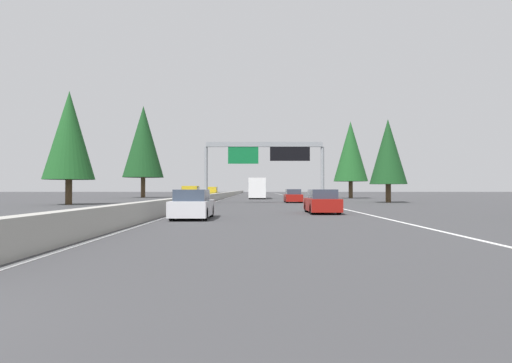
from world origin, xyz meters
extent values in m
plane|color=#38383A|center=(60.00, 0.00, 0.00)|extent=(320.00, 320.00, 0.00)
cube|color=#9E9B93|center=(80.00, 0.30, 0.45)|extent=(180.00, 0.56, 0.90)
cube|color=silver|center=(70.00, -11.52, 0.01)|extent=(160.00, 0.16, 0.01)
cube|color=silver|center=(70.00, -0.25, 0.01)|extent=(160.00, 0.16, 0.01)
cylinder|color=gray|center=(42.89, 0.30, 2.98)|extent=(0.36, 0.36, 5.96)
cylinder|color=gray|center=(42.89, -12.02, 2.98)|extent=(0.36, 0.36, 5.96)
cube|color=gray|center=(42.89, -5.86, 6.21)|extent=(0.50, 12.32, 0.50)
cube|color=#0C602D|center=(42.74, -3.64, 5.11)|extent=(0.12, 3.20, 1.90)
cube|color=black|center=(42.74, -8.57, 5.21)|extent=(0.16, 4.20, 1.50)
cube|color=silver|center=(18.34, -1.80, 0.53)|extent=(4.40, 1.80, 0.76)
cube|color=#2D3847|center=(18.12, -1.80, 1.19)|extent=(2.46, 1.51, 0.56)
cylinder|color=black|center=(19.75, -1.01, 0.32)|extent=(0.64, 0.22, 0.64)
cylinder|color=black|center=(19.75, -2.59, 0.32)|extent=(0.64, 0.22, 0.64)
cylinder|color=black|center=(16.93, -1.01, 0.32)|extent=(0.64, 0.22, 0.64)
cylinder|color=black|center=(16.93, -2.59, 0.32)|extent=(0.64, 0.22, 0.64)
cube|color=maroon|center=(23.37, -9.07, 0.53)|extent=(4.40, 1.80, 0.76)
cube|color=#2D3847|center=(23.15, -9.07, 1.19)|extent=(2.46, 1.51, 0.56)
cylinder|color=black|center=(24.78, -8.28, 0.32)|extent=(0.64, 0.22, 0.64)
cylinder|color=black|center=(24.78, -9.86, 0.32)|extent=(0.64, 0.22, 0.64)
cylinder|color=black|center=(21.96, -8.28, 0.32)|extent=(0.64, 0.22, 0.64)
cylinder|color=black|center=(21.96, -9.86, 0.32)|extent=(0.64, 0.22, 0.64)
cube|color=maroon|center=(44.77, -9.06, 0.53)|extent=(4.40, 1.80, 0.76)
cube|color=#2D3847|center=(44.55, -9.06, 1.19)|extent=(2.46, 1.51, 0.56)
cylinder|color=black|center=(46.17, -8.27, 0.32)|extent=(0.64, 0.22, 0.64)
cylinder|color=black|center=(46.17, -9.85, 0.32)|extent=(0.64, 0.22, 0.64)
cylinder|color=black|center=(43.36, -8.27, 0.32)|extent=(0.64, 0.22, 0.64)
cylinder|color=black|center=(43.36, -9.85, 0.32)|extent=(0.64, 0.22, 0.64)
cube|color=#AD931E|center=(92.89, -5.22, 0.61)|extent=(5.60, 2.00, 0.70)
cube|color=#AD931E|center=(93.90, -5.22, 1.41)|extent=(2.24, 1.84, 0.90)
cube|color=#2D3847|center=(93.90, -5.22, 1.50)|extent=(2.02, 1.92, 0.41)
cylinder|color=black|center=(94.74, -4.36, 0.40)|extent=(0.80, 0.28, 0.80)
cylinder|color=black|center=(94.74, -6.08, 0.40)|extent=(0.80, 0.28, 0.80)
cylinder|color=black|center=(91.04, -4.36, 0.40)|extent=(0.80, 0.28, 0.80)
cylinder|color=black|center=(91.04, -6.08, 0.40)|extent=(0.80, 0.28, 0.80)
cube|color=silver|center=(81.75, -5.41, 0.97)|extent=(5.00, 1.95, 1.44)
cube|color=#2D3847|center=(79.45, -5.41, 1.22)|extent=(0.08, 1.48, 0.56)
cylinder|color=black|center=(83.45, -4.55, 0.35)|extent=(0.70, 0.24, 0.70)
cylinder|color=black|center=(83.45, -6.26, 0.35)|extent=(0.70, 0.24, 0.70)
cylinder|color=black|center=(80.05, -4.55, 0.35)|extent=(0.70, 0.24, 0.70)
cylinder|color=black|center=(80.05, -6.26, 0.35)|extent=(0.70, 0.24, 0.70)
cube|color=white|center=(119.89, -5.19, 1.70)|extent=(6.12, 2.40, 2.50)
cube|color=silver|center=(124.14, -5.19, 1.40)|extent=(2.38, 2.30, 1.90)
cylinder|color=black|center=(123.97, -4.13, 0.45)|extent=(0.90, 0.28, 0.90)
cylinder|color=black|center=(123.97, -6.25, 0.45)|extent=(0.90, 0.28, 0.90)
cylinder|color=black|center=(118.19, -4.13, 0.45)|extent=(0.90, 0.28, 0.90)
cylinder|color=black|center=(118.19, -6.25, 0.45)|extent=(0.90, 0.28, 0.90)
cube|color=white|center=(65.13, -5.15, 1.65)|extent=(11.50, 2.50, 2.90)
cube|color=#2D3847|center=(65.13, -5.15, 2.01)|extent=(11.04, 2.55, 0.84)
cylinder|color=black|center=(69.15, -4.05, 0.50)|extent=(1.00, 0.30, 1.00)
cylinder|color=black|center=(69.15, -6.25, 0.50)|extent=(1.00, 0.30, 1.00)
cylinder|color=black|center=(61.10, -4.05, 0.50)|extent=(1.00, 0.30, 1.00)
cylinder|color=black|center=(61.10, -6.25, 0.50)|extent=(1.00, 0.30, 1.00)
cube|color=#AD931E|center=(49.20, 3.01, 0.61)|extent=(5.60, 2.00, 0.70)
cube|color=#AD931E|center=(50.21, 3.01, 1.41)|extent=(2.24, 1.84, 0.90)
cube|color=#2D3847|center=(50.21, 3.01, 1.50)|extent=(2.02, 1.92, 0.41)
cylinder|color=black|center=(51.05, 3.87, 0.40)|extent=(0.80, 0.28, 0.80)
cylinder|color=black|center=(51.05, 2.15, 0.40)|extent=(0.80, 0.28, 0.80)
cylinder|color=black|center=(47.35, 3.87, 0.40)|extent=(0.80, 0.28, 0.80)
cylinder|color=black|center=(47.35, 2.15, 0.40)|extent=(0.80, 0.28, 0.80)
cube|color=#AD931E|center=(74.03, 2.89, 0.61)|extent=(5.60, 2.00, 0.70)
cube|color=#AD931E|center=(75.04, 2.89, 1.41)|extent=(2.24, 1.84, 0.90)
cube|color=#2D3847|center=(75.04, 2.89, 1.50)|extent=(2.02, 1.92, 0.41)
cylinder|color=black|center=(75.88, 3.75, 0.40)|extent=(0.80, 0.28, 0.80)
cylinder|color=black|center=(75.88, 2.03, 0.40)|extent=(0.80, 0.28, 0.80)
cylinder|color=black|center=(72.18, 3.75, 0.40)|extent=(0.80, 0.28, 0.80)
cylinder|color=black|center=(72.18, 2.03, 0.40)|extent=(0.80, 0.28, 0.80)
cylinder|color=#4C3823|center=(44.87, -19.56, 1.01)|extent=(0.58, 0.58, 2.03)
cone|color=#143D19|center=(44.87, -19.56, 5.62)|extent=(4.06, 4.06, 7.19)
cylinder|color=#4C3823|center=(67.02, -20.12, 1.36)|extent=(0.66, 0.66, 2.71)
cone|color=#194C1E|center=(67.02, -20.12, 7.52)|extent=(5.42, 5.42, 9.61)
cylinder|color=#4C3823|center=(38.33, 12.90, 1.20)|extent=(0.62, 0.62, 2.40)
cone|color=#194C1E|center=(38.33, 12.90, 6.65)|extent=(4.80, 4.80, 8.50)
cylinder|color=#4C3823|center=(72.53, 14.48, 1.74)|extent=(0.74, 0.74, 3.48)
cone|color=#143D19|center=(72.53, 14.48, 9.66)|extent=(6.97, 6.97, 12.36)
camera|label=1|loc=(-4.22, -5.01, 1.50)|focal=31.32mm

